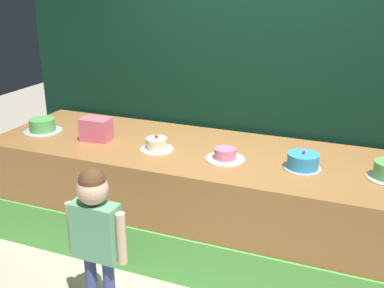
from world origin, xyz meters
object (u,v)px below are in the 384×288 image
Objects in this scene: child_figure at (96,226)px; cake_center at (225,155)px; pink_box at (96,129)px; cake_right at (303,162)px; cake_far_left at (42,126)px; cake_left at (157,145)px.

cake_center is at bearing 60.58° from child_figure.
child_figure reaches higher than pink_box.
cake_right is (1.77, 0.02, -0.04)m from pink_box.
child_figure is 1.56m from cake_right.
cake_center is 1.13× the size of cake_right.
cake_right is (1.15, 1.03, 0.24)m from child_figure.
child_figure is 3.70× the size of cake_center.
cake_center is at bearing -176.25° from cake_right.
cake_far_left is (-0.59, 0.01, -0.04)m from pink_box.
cake_left is 0.89× the size of cake_center.
cake_far_left is at bearing -179.71° from cake_right.
cake_right is at bearing 0.79° from pink_box.
child_figure is 3.30× the size of cake_far_left.
pink_box reaches higher than cake_far_left.
pink_box is 1.18m from cake_center.
cake_far_left is 1.77m from cake_center.
cake_far_left is at bearing 179.14° from cake_center.
pink_box is at bearing 178.14° from cake_left.
cake_right is (0.59, 0.04, 0.02)m from cake_center.
pink_box is at bearing 179.31° from cake_center.
cake_center is 0.59m from cake_right.
pink_box is at bearing -1.20° from cake_far_left.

